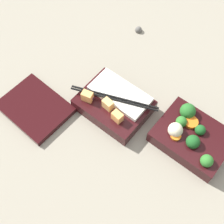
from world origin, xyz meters
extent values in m
plane|color=gray|center=(0.00, 0.00, 0.00)|extent=(3.00, 3.00, 0.00)
cube|color=black|center=(-0.10, -0.02, 0.02)|extent=(0.18, 0.14, 0.04)
sphere|color=#2D7028|center=(-0.16, 0.02, 0.05)|extent=(0.03, 0.03, 0.03)
sphere|color=#2D7028|center=(-0.06, -0.03, 0.05)|extent=(0.03, 0.03, 0.03)
sphere|color=#236023|center=(-0.05, -0.06, 0.05)|extent=(0.04, 0.04, 0.04)
sphere|color=#19511E|center=(-0.11, -0.04, 0.05)|extent=(0.03, 0.03, 0.03)
sphere|color=#19511E|center=(-0.11, 0.00, 0.05)|extent=(0.03, 0.03, 0.03)
cylinder|color=orange|center=(-0.07, 0.01, 0.04)|extent=(0.03, 0.03, 0.01)
cylinder|color=orange|center=(-0.08, -0.04, 0.04)|extent=(0.04, 0.04, 0.01)
sphere|color=beige|center=(-0.06, 0.00, 0.05)|extent=(0.04, 0.04, 0.04)
cube|color=black|center=(0.11, 0.02, 0.02)|extent=(0.18, 0.14, 0.04)
cube|color=silver|center=(0.11, 0.00, 0.04)|extent=(0.16, 0.08, 0.01)
cube|color=#F4A356|center=(0.07, 0.06, 0.05)|extent=(0.03, 0.02, 0.03)
cube|color=#EAB266|center=(0.11, 0.05, 0.05)|extent=(0.03, 0.02, 0.03)
cube|color=#F4A356|center=(0.16, 0.06, 0.05)|extent=(0.03, 0.03, 0.03)
sphere|color=#381942|center=(0.16, 0.05, 0.04)|extent=(0.01, 0.01, 0.01)
cylinder|color=black|center=(0.11, 0.02, 0.05)|extent=(0.21, 0.09, 0.01)
cylinder|color=black|center=(0.11, 0.03, 0.05)|extent=(0.21, 0.09, 0.01)
cube|color=black|center=(0.27, 0.16, 0.01)|extent=(0.18, 0.14, 0.02)
sphere|color=#595651|center=(0.23, -0.24, 0.01)|extent=(0.02, 0.02, 0.02)
camera|label=1|loc=(-0.15, 0.35, 0.71)|focal=50.00mm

